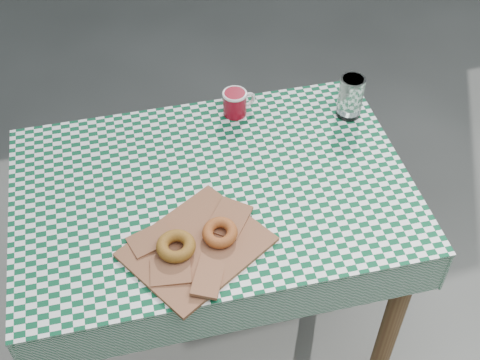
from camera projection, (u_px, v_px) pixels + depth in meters
name	position (u px, v px, depth m)	size (l,w,h in m)	color
ground	(260.00, 295.00, 2.42)	(60.00, 60.00, 0.00)	#4B4B47
table	(216.00, 267.00, 2.05)	(1.09, 0.73, 0.75)	brown
tablecloth	(213.00, 188.00, 1.78)	(1.11, 0.75, 0.01)	#0B4729
paper_bag	(197.00, 246.00, 1.62)	(0.33, 0.27, 0.02)	brown
bagel_front	(176.00, 246.00, 1.59)	(0.10, 0.10, 0.03)	#8C5F1D
bagel_back	(220.00, 233.00, 1.62)	(0.09, 0.09, 0.03)	#A25821
coffee_mug	(235.00, 103.00, 1.96)	(0.14, 0.14, 0.08)	maroon
drinking_glass	(350.00, 97.00, 1.94)	(0.08, 0.08, 0.14)	white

